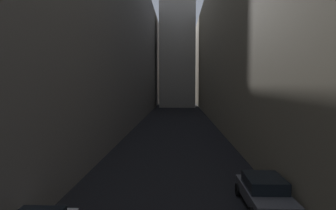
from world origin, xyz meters
TOP-DOWN VIEW (x-y plane):
  - ground_plane at (0.00, 48.00)m, footprint 264.00×264.00m
  - building_block_left at (-12.88, 50.00)m, footprint 14.75×108.00m
  - building_block_right at (12.36, 50.00)m, footprint 13.73×108.00m
  - parked_car_right_third at (4.40, 16.82)m, footprint 2.06×4.20m

SIDE VIEW (x-z plane):
  - ground_plane at x=0.00m, z-range 0.00..0.00m
  - parked_car_right_third at x=4.40m, z-range 0.03..1.49m
  - building_block_right at x=12.36m, z-range 0.00..23.03m
  - building_block_left at x=-12.88m, z-range 0.00..23.76m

